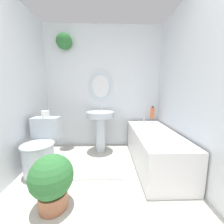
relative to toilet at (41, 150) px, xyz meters
name	(u,v)px	position (x,y,z in m)	size (l,w,h in m)	color
wall_back	(101,85)	(0.82, 0.96, 0.94)	(2.40, 0.29, 2.40)	silver
wall_right	(198,87)	(2.04, -0.23, 0.88)	(0.06, 2.47, 2.40)	silver
toilet	(41,150)	(0.00, 0.00, 0.00)	(0.43, 0.61, 0.76)	silver
pedestal_sink	(100,123)	(0.81, 0.65, 0.22)	(0.51, 0.51, 0.87)	silver
bathtub	(154,147)	(1.68, 0.15, -0.04)	(0.62, 1.48, 0.61)	silver
shampoo_bottle	(152,113)	(1.82, 0.75, 0.40)	(0.08, 0.08, 0.24)	#DB6633
potted_plant	(52,180)	(0.40, -0.64, -0.02)	(0.42, 0.42, 0.55)	#9E6042
bath_mat	(98,170)	(0.81, -0.02, -0.31)	(0.69, 0.43, 0.02)	silver
toilet_paper_roll	(45,114)	(0.00, 0.22, 0.48)	(0.11, 0.11, 0.10)	white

